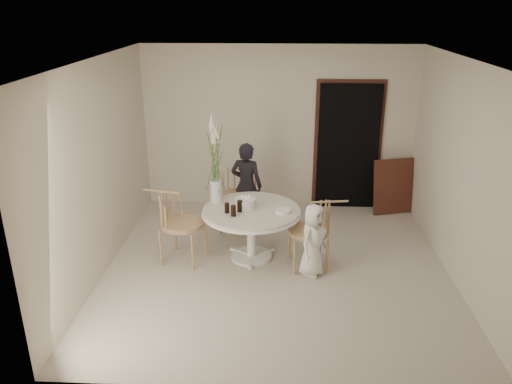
{
  "coord_description": "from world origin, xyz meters",
  "views": [
    {
      "loc": [
        0.0,
        -5.87,
        3.35
      ],
      "look_at": [
        -0.29,
        0.3,
        0.96
      ],
      "focal_mm": 35.0,
      "sensor_mm": 36.0,
      "label": 1
    }
  ],
  "objects_px": {
    "chair_far": "(239,187)",
    "flower_vase": "(215,163)",
    "table": "(251,217)",
    "birthday_cake": "(245,203)",
    "boy": "(313,240)",
    "girl": "(246,185)",
    "chair_right": "(319,224)",
    "chair_left": "(172,215)"
  },
  "relations": [
    {
      "from": "chair_far",
      "to": "girl",
      "type": "distance_m",
      "value": 0.12
    },
    {
      "from": "boy",
      "to": "flower_vase",
      "type": "relative_size",
      "value": 0.77
    },
    {
      "from": "chair_far",
      "to": "flower_vase",
      "type": "bearing_deg",
      "value": -101.19
    },
    {
      "from": "table",
      "to": "chair_left",
      "type": "distance_m",
      "value": 1.06
    },
    {
      "from": "chair_far",
      "to": "chair_left",
      "type": "distance_m",
      "value": 1.4
    },
    {
      "from": "table",
      "to": "chair_right",
      "type": "distance_m",
      "value": 0.91
    },
    {
      "from": "table",
      "to": "flower_vase",
      "type": "bearing_deg",
      "value": 154.53
    },
    {
      "from": "flower_vase",
      "to": "chair_left",
      "type": "bearing_deg",
      "value": -151.2
    },
    {
      "from": "table",
      "to": "birthday_cake",
      "type": "xyz_separation_m",
      "value": [
        -0.08,
        0.03,
        0.18
      ]
    },
    {
      "from": "chair_right",
      "to": "chair_left",
      "type": "distance_m",
      "value": 1.95
    },
    {
      "from": "table",
      "to": "boy",
      "type": "relative_size",
      "value": 1.37
    },
    {
      "from": "table",
      "to": "chair_left",
      "type": "xyz_separation_m",
      "value": [
        -1.06,
        -0.07,
        0.03
      ]
    },
    {
      "from": "chair_left",
      "to": "flower_vase",
      "type": "bearing_deg",
      "value": -47.44
    },
    {
      "from": "flower_vase",
      "to": "birthday_cake",
      "type": "bearing_deg",
      "value": -26.65
    },
    {
      "from": "table",
      "to": "birthday_cake",
      "type": "distance_m",
      "value": 0.2
    },
    {
      "from": "girl",
      "to": "birthday_cake",
      "type": "distance_m",
      "value": 1.02
    },
    {
      "from": "chair_right",
      "to": "flower_vase",
      "type": "distance_m",
      "value": 1.6
    },
    {
      "from": "chair_far",
      "to": "flower_vase",
      "type": "relative_size",
      "value": 0.8
    },
    {
      "from": "chair_far",
      "to": "birthday_cake",
      "type": "relative_size",
      "value": 3.52
    },
    {
      "from": "birthday_cake",
      "to": "flower_vase",
      "type": "xyz_separation_m",
      "value": [
        -0.41,
        0.21,
        0.49
      ]
    },
    {
      "from": "chair_right",
      "to": "flower_vase",
      "type": "xyz_separation_m",
      "value": [
        -1.39,
        0.4,
        0.68
      ]
    },
    {
      "from": "chair_right",
      "to": "chair_far",
      "type": "bearing_deg",
      "value": -145.49
    },
    {
      "from": "table",
      "to": "girl",
      "type": "relative_size",
      "value": 0.98
    },
    {
      "from": "girl",
      "to": "chair_right",
      "type": "bearing_deg",
      "value": 145.23
    },
    {
      "from": "table",
      "to": "boy",
      "type": "bearing_deg",
      "value": -26.07
    },
    {
      "from": "chair_far",
      "to": "boy",
      "type": "height_order",
      "value": "chair_far"
    },
    {
      "from": "girl",
      "to": "flower_vase",
      "type": "bearing_deg",
      "value": 80.45
    },
    {
      "from": "chair_far",
      "to": "birthday_cake",
      "type": "distance_m",
      "value": 1.06
    },
    {
      "from": "chair_left",
      "to": "birthday_cake",
      "type": "xyz_separation_m",
      "value": [
        0.97,
        0.1,
        0.15
      ]
    },
    {
      "from": "chair_right",
      "to": "flower_vase",
      "type": "relative_size",
      "value": 0.75
    },
    {
      "from": "boy",
      "to": "chair_right",
      "type": "bearing_deg",
      "value": 14.86
    },
    {
      "from": "birthday_cake",
      "to": "table",
      "type": "bearing_deg",
      "value": -19.36
    },
    {
      "from": "table",
      "to": "chair_left",
      "type": "relative_size",
      "value": 1.33
    },
    {
      "from": "table",
      "to": "chair_far",
      "type": "height_order",
      "value": "chair_far"
    },
    {
      "from": "chair_far",
      "to": "birthday_cake",
      "type": "bearing_deg",
      "value": -75.64
    },
    {
      "from": "chair_far",
      "to": "boy",
      "type": "xyz_separation_m",
      "value": [
        1.06,
        -1.47,
        -0.16
      ]
    },
    {
      "from": "boy",
      "to": "birthday_cake",
      "type": "height_order",
      "value": "boy"
    },
    {
      "from": "chair_far",
      "to": "chair_right",
      "type": "bearing_deg",
      "value": -41.82
    },
    {
      "from": "girl",
      "to": "chair_left",
      "type": "bearing_deg",
      "value": 65.07
    },
    {
      "from": "boy",
      "to": "flower_vase",
      "type": "distance_m",
      "value": 1.66
    },
    {
      "from": "table",
      "to": "chair_far",
      "type": "bearing_deg",
      "value": 102.92
    },
    {
      "from": "chair_left",
      "to": "flower_vase",
      "type": "xyz_separation_m",
      "value": [
        0.56,
        0.31,
        0.64
      ]
    }
  ]
}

